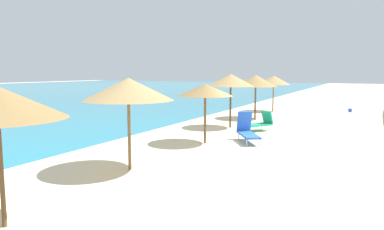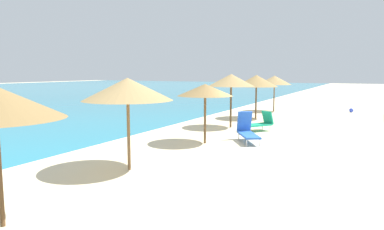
# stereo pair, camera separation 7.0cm
# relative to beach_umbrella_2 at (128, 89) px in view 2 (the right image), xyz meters

# --- Properties ---
(ground_plane) EXTENTS (160.00, 160.00, 0.00)m
(ground_plane) POSITION_rel_beach_umbrella_2_xyz_m (5.00, -2.33, -2.31)
(ground_plane) COLOR beige
(beach_umbrella_2) EXTENTS (2.55, 2.55, 2.63)m
(beach_umbrella_2) POSITION_rel_beach_umbrella_2_xyz_m (0.00, 0.00, 0.00)
(beach_umbrella_2) COLOR brown
(beach_umbrella_2) RESTS_ON ground_plane
(beach_umbrella_3) EXTENTS (2.17, 2.17, 2.33)m
(beach_umbrella_3) POSITION_rel_beach_umbrella_2_xyz_m (4.46, -0.32, -0.22)
(beach_umbrella_3) COLOR brown
(beach_umbrella_3) RESTS_ON ground_plane
(beach_umbrella_4) EXTENTS (2.34, 2.34, 2.69)m
(beach_umbrella_4) POSITION_rel_beach_umbrella_2_xyz_m (8.66, 0.20, 0.07)
(beach_umbrella_4) COLOR brown
(beach_umbrella_4) RESTS_ON ground_plane
(beach_umbrella_5) EXTENTS (2.53, 2.53, 2.61)m
(beach_umbrella_5) POSITION_rel_beach_umbrella_2_xyz_m (12.63, 0.10, -0.05)
(beach_umbrella_5) COLOR brown
(beach_umbrella_5) RESTS_ON ground_plane
(beach_umbrella_6) EXTENTS (2.34, 2.34, 2.53)m
(beach_umbrella_6) POSITION_rel_beach_umbrella_2_xyz_m (16.95, 0.10, -0.10)
(beach_umbrella_6) COLOR brown
(beach_umbrella_6) RESTS_ON ground_plane
(lounge_chair_0) EXTENTS (1.74, 1.40, 1.19)m
(lounge_chair_0) POSITION_rel_beach_umbrella_2_xyz_m (5.49, -1.71, -1.86)
(lounge_chair_0) COLOR blue
(lounge_chair_0) RESTS_ON ground_plane
(lounge_chair_1) EXTENTS (1.68, 1.44, 0.93)m
(lounge_chair_1) POSITION_rel_beach_umbrella_2_xyz_m (8.21, -1.39, -1.92)
(lounge_chair_1) COLOR #199972
(lounge_chair_1) RESTS_ON ground_plane
(beach_ball) EXTENTS (0.29, 0.29, 0.29)m
(beach_ball) POSITION_rel_beach_umbrella_2_xyz_m (18.85, -4.86, -2.17)
(beach_ball) COLOR blue
(beach_ball) RESTS_ON ground_plane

